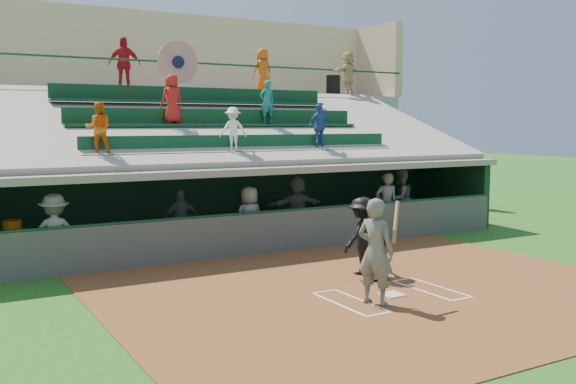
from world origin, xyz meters
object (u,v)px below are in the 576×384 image
home_plate (392,294)px  water_cooler (12,229)px  batter_at_plate (376,251)px  white_table (13,253)px  catcher (377,253)px  trash_bin (333,86)px

home_plate → water_cooler: (-6.26, 6.41, 0.92)m
home_plate → batter_at_plate: (-0.68, -0.33, 1.01)m
white_table → water_cooler: 0.57m
catcher → white_table: catcher is taller
home_plate → catcher: bearing=67.3°
white_table → water_cooler: (0.01, 0.02, 0.57)m
home_plate → batter_at_plate: batter_at_plate is taller
catcher → water_cooler: (-6.72, 5.30, 0.32)m
home_plate → white_table: size_ratio=0.55×
batter_at_plate → white_table: batter_at_plate is taller
home_plate → white_table: 8.95m
water_cooler → trash_bin: 15.88m
white_table → batter_at_plate: bearing=-35.2°
catcher → trash_bin: trash_bin is taller
home_plate → catcher: (0.46, 1.11, 0.60)m
white_table → trash_bin: 16.05m
water_cooler → catcher: bearing=-38.3°
batter_at_plate → catcher: bearing=51.6°
batter_at_plate → catcher: 1.88m
home_plate → white_table: white_table is taller
home_plate → catcher: 1.34m
white_table → trash_bin: (13.73, 6.89, 4.67)m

